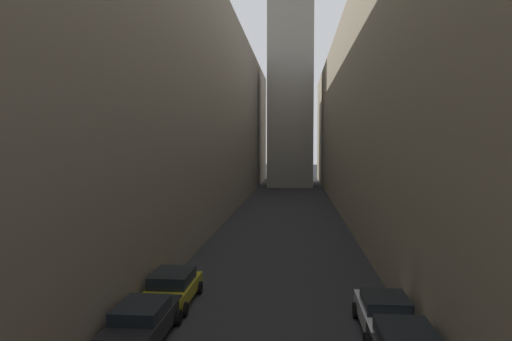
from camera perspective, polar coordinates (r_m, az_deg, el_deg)
ground_plane at (r=44.69m, az=3.56°, el=-6.01°), size 264.00×264.00×0.00m
building_block_left at (r=47.88m, az=-10.07°, el=7.30°), size 11.57×108.00×21.24m
building_block_right at (r=47.47m, az=18.29°, el=6.51°), size 12.82×108.00×20.04m
parked_car_left_third at (r=17.95m, az=-13.75°, el=-17.48°), size 1.98×4.59×1.44m
parked_car_left_far at (r=21.55m, az=-10.25°, el=-13.90°), size 2.05×4.32×1.45m
parked_car_right_far at (r=18.74m, az=15.58°, el=-16.64°), size 1.99×4.58×1.43m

